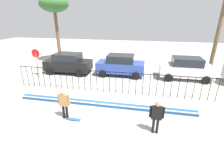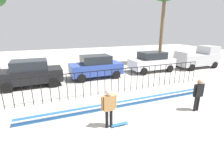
% 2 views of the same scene
% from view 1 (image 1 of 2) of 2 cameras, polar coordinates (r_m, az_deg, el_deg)
% --- Properties ---
extents(ground_plane, '(60.00, 60.00, 0.00)m').
position_cam_1_polar(ground_plane, '(9.53, -4.74, -10.61)').
color(ground_plane, '#ADA89E').
extents(bowl_coping_ledge, '(11.00, 0.40, 0.27)m').
position_cam_1_polar(bowl_coping_ledge, '(10.34, -3.17, -6.94)').
color(bowl_coping_ledge, '#235699').
rests_on(bowl_coping_ledge, ground).
extents(perimeter_fence, '(14.04, 0.04, 1.60)m').
position_cam_1_polar(perimeter_fence, '(11.70, -0.89, 1.50)').
color(perimeter_fence, black).
rests_on(perimeter_fence, ground).
extents(skateboarder, '(0.69, 0.26, 1.71)m').
position_cam_1_polar(skateboarder, '(9.07, -16.11, -5.85)').
color(skateboarder, black).
rests_on(skateboarder, ground).
extents(skateboard, '(0.80, 0.20, 0.07)m').
position_cam_1_polar(skateboard, '(9.32, -13.08, -11.64)').
color(skateboard, '#26598C').
rests_on(skateboard, ground).
extents(camera_operator, '(0.68, 0.25, 1.68)m').
position_cam_1_polar(camera_operator, '(7.97, 15.05, -10.09)').
color(camera_operator, black).
rests_on(camera_operator, ground).
extents(parked_car_black, '(4.30, 2.12, 1.90)m').
position_cam_1_polar(parked_car_black, '(16.54, -14.78, 6.97)').
color(parked_car_black, black).
rests_on(parked_car_black, ground).
extents(parked_car_blue, '(4.30, 2.12, 1.90)m').
position_cam_1_polar(parked_car_blue, '(15.39, 2.96, 6.55)').
color(parked_car_blue, '#2D479E').
rests_on(parked_car_blue, ground).
extents(parked_car_white, '(4.30, 2.12, 1.90)m').
position_cam_1_polar(parked_car_white, '(15.73, 23.96, 4.97)').
color(parked_car_white, silver).
rests_on(parked_car_white, ground).
extents(stop_sign, '(0.76, 0.07, 2.50)m').
position_cam_1_polar(stop_sign, '(16.28, -24.48, 7.79)').
color(stop_sign, slate).
rests_on(stop_sign, ground).
extents(palm_tree_short, '(3.03, 3.03, 7.12)m').
position_cam_1_polar(palm_tree_short, '(20.25, -19.24, 24.04)').
color(palm_tree_short, brown).
rests_on(palm_tree_short, ground).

